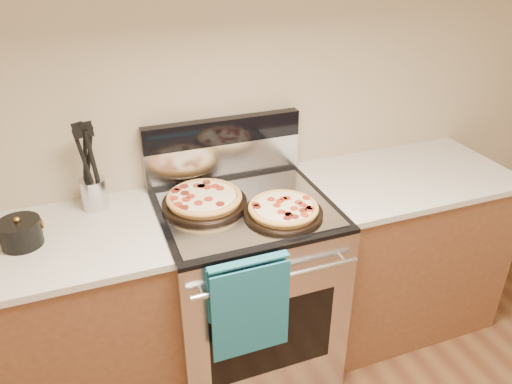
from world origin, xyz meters
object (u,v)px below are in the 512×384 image
object	(u,v)px
pepperoni_pizza_front	(283,210)
utensil_crock	(94,194)
range_body	(246,290)
pepperoni_pizza_back	(204,199)
saucepan	(21,234)

from	to	relation	value
pepperoni_pizza_front	utensil_crock	world-z (taller)	utensil_crock
range_body	pepperoni_pizza_front	size ratio (longest dim) A/B	2.69
pepperoni_pizza_back	pepperoni_pizza_front	xyz separation A→B (m)	(0.29, -0.20, -0.00)
pepperoni_pizza_back	utensil_crock	world-z (taller)	utensil_crock
utensil_crock	saucepan	size ratio (longest dim) A/B	0.89
saucepan	pepperoni_pizza_back	bearing A→B (deg)	1.91
pepperoni_pizza_back	pepperoni_pizza_front	world-z (taller)	pepperoni_pizza_back
pepperoni_pizza_back	pepperoni_pizza_front	bearing A→B (deg)	-34.56
saucepan	pepperoni_pizza_front	bearing A→B (deg)	-9.62
utensil_crock	pepperoni_pizza_back	bearing A→B (deg)	-20.78
pepperoni_pizza_back	utensil_crock	bearing A→B (deg)	159.22
pepperoni_pizza_back	pepperoni_pizza_front	size ratio (longest dim) A/B	1.11
pepperoni_pizza_front	utensil_crock	xyz separation A→B (m)	(-0.74, 0.37, 0.03)
pepperoni_pizza_back	pepperoni_pizza_front	distance (m)	0.35
pepperoni_pizza_front	saucepan	size ratio (longest dim) A/B	2.12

